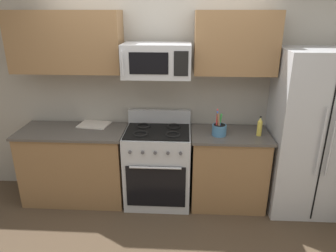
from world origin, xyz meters
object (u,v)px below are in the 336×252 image
object	(u,v)px
range_oven	(158,165)
refrigerator	(312,134)
bottle_oil	(260,127)
cutting_board	(94,124)
microwave	(157,60)
utensil_crock	(219,129)

from	to	relation	value
range_oven	refrigerator	size ratio (longest dim) A/B	0.59
refrigerator	bottle_oil	world-z (taller)	refrigerator
range_oven	cutting_board	xyz separation A→B (m)	(-0.79, 0.18, 0.44)
range_oven	microwave	world-z (taller)	microwave
microwave	bottle_oil	distance (m)	1.35
range_oven	refrigerator	distance (m)	1.79
range_oven	bottle_oil	distance (m)	1.26
range_oven	refrigerator	xyz separation A→B (m)	(1.74, -0.02, 0.46)
range_oven	microwave	bearing A→B (deg)	90.06
microwave	cutting_board	world-z (taller)	microwave
microwave	bottle_oil	bearing A→B (deg)	-3.57
range_oven	microwave	xyz separation A→B (m)	(-0.00, 0.03, 1.25)
range_oven	utensil_crock	distance (m)	0.86
utensil_crock	cutting_board	distance (m)	1.51
range_oven	bottle_oil	size ratio (longest dim) A/B	4.84
refrigerator	utensil_crock	world-z (taller)	refrigerator
utensil_crock	microwave	bearing A→B (deg)	172.82
utensil_crock	cutting_board	world-z (taller)	utensil_crock
microwave	utensil_crock	xyz separation A→B (m)	(0.70, -0.09, -0.74)
cutting_board	bottle_oil	distance (m)	1.95
refrigerator	cutting_board	distance (m)	2.54
refrigerator	utensil_crock	bearing A→B (deg)	-177.55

